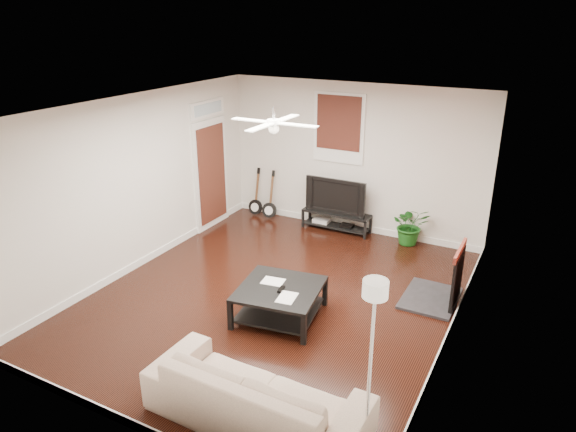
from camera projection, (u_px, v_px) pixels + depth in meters
name	position (u px, v px, depth m)	size (l,w,h in m)	color
room	(275.00, 208.00, 7.28)	(5.01, 6.01, 2.81)	black
brick_accent	(473.00, 216.00, 7.02)	(0.02, 2.20, 2.80)	#B54A3A
fireplace	(444.00, 274.00, 7.48)	(0.80, 1.10, 0.92)	black
window_back	(339.00, 128.00, 9.65)	(1.00, 0.06, 1.30)	#3B1510
door_left	(211.00, 164.00, 9.97)	(0.08, 1.00, 2.50)	white
tv_stand	(336.00, 221.00, 10.10)	(1.33, 0.35, 0.37)	black
tv	(338.00, 195.00, 9.92)	(1.19, 0.16, 0.68)	black
coffee_table	(280.00, 302.00, 7.20)	(1.08, 1.08, 0.45)	black
sofa	(256.00, 394.00, 5.30)	(2.30, 0.90, 0.67)	tan
floor_lamp	(370.00, 373.00, 4.67)	(0.31, 0.31, 1.88)	white
potted_plant	(410.00, 225.00, 9.44)	(0.65, 0.57, 0.73)	#185618
guitar_left	(255.00, 192.00, 10.74)	(0.31, 0.22, 0.99)	black
guitar_right	(269.00, 195.00, 10.57)	(0.31, 0.22, 0.99)	black
ceiling_fan	(274.00, 123.00, 6.84)	(1.24, 1.24, 0.32)	white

